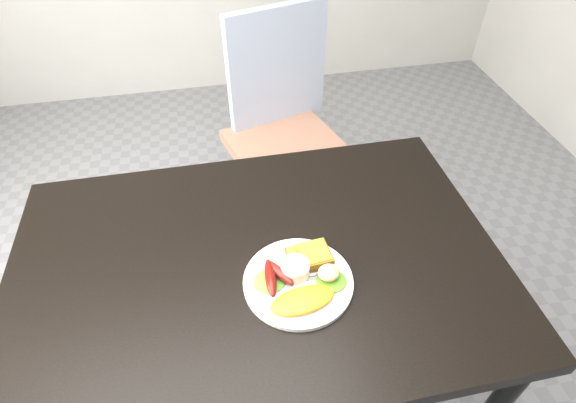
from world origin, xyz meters
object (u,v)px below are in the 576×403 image
Objects in this scene: dining_chair at (287,148)px; plate at (298,281)px; dining_table at (257,264)px; person at (232,133)px.

plate reaches higher than dining_chair.
person is (-0.00, 0.58, -0.00)m from dining_table.
dining_chair is 0.30× the size of person.
dining_table is 4.67× the size of plate.
person is 5.65× the size of plate.
dining_table is 0.58m from person.
plate is at bearing -47.39° from dining_table.
plate is at bearing 120.34° from person.
plate is (0.08, -0.67, 0.03)m from person.
person reaches higher than dining_table.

